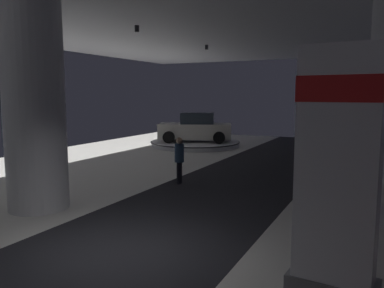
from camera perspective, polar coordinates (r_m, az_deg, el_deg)
ground at (r=7.75m, az=-11.30°, el=-15.94°), size 24.00×44.00×0.06m
column_left at (r=10.83m, az=-22.33°, el=5.35°), size 1.56×1.56×5.50m
brand_sign_pylon at (r=5.86m, az=20.78°, el=-3.96°), size 1.32×0.76×3.70m
display_platform_deep_left at (r=22.78m, az=0.46°, el=0.10°), size 5.26×5.26×0.27m
display_car_deep_left at (r=22.68m, az=0.54°, el=2.32°), size 4.57×3.37×1.71m
visitor_walking_near at (r=13.05m, az=-1.89°, el=-2.00°), size 0.32×0.32×1.59m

